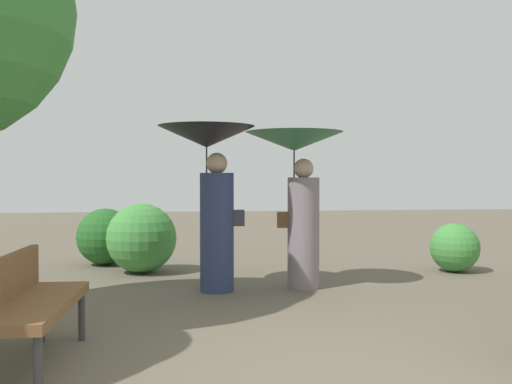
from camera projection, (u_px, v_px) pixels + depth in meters
name	position (u px, v px, depth m)	size (l,w,h in m)	color
ground_plane	(323.00, 380.00, 4.00)	(40.00, 40.00, 0.00)	brown
person_left	(211.00, 175.00, 7.10)	(1.20, 1.20, 2.05)	navy
person_right	(298.00, 177.00, 7.29)	(1.24, 1.24, 1.99)	gray
park_bench	(28.00, 299.00, 4.28)	(0.53, 1.51, 0.83)	#38383D
bush_path_right	(141.00, 238.00, 8.49)	(1.03, 1.03, 1.03)	#428C3D
bush_behind_bench	(105.00, 237.00, 9.27)	(0.91, 0.91, 0.91)	#235B23
bush_far_side	(455.00, 248.00, 8.59)	(0.73, 0.73, 0.73)	#428C3D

